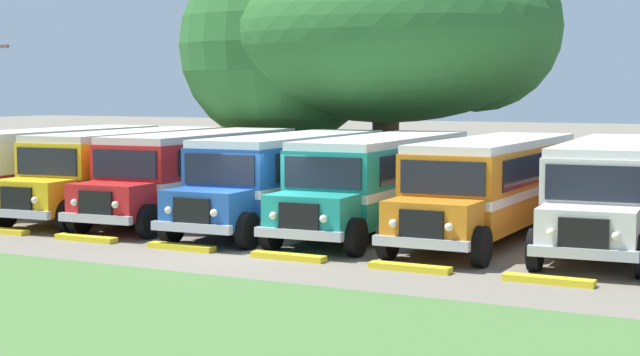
% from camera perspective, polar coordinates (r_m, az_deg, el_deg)
% --- Properties ---
extents(ground_plane, '(220.00, 220.00, 0.00)m').
position_cam_1_polar(ground_plane, '(25.59, -4.52, -4.33)').
color(ground_plane, slate).
extents(foreground_grass_strip, '(80.00, 9.13, 0.01)m').
position_cam_1_polar(foreground_grass_strip, '(19.67, -16.58, -7.38)').
color(foreground_grass_strip, '#4C7538').
rests_on(foreground_grass_strip, ground_plane).
extents(parked_bus_slot_0, '(3.31, 10.93, 2.82)m').
position_cam_1_polar(parked_bus_slot_0, '(36.63, -15.17, 0.83)').
color(parked_bus_slot_0, silver).
rests_on(parked_bus_slot_0, ground_plane).
extents(parked_bus_slot_1, '(3.49, 10.96, 2.82)m').
position_cam_1_polar(parked_bus_slot_1, '(34.32, -11.20, 0.64)').
color(parked_bus_slot_1, yellow).
rests_on(parked_bus_slot_1, ground_plane).
extents(parked_bus_slot_2, '(3.32, 10.93, 2.82)m').
position_cam_1_polar(parked_bus_slot_2, '(32.74, -7.01, 0.49)').
color(parked_bus_slot_2, red).
rests_on(parked_bus_slot_2, ground_plane).
extents(parked_bus_slot_3, '(3.11, 10.90, 2.82)m').
position_cam_1_polar(parked_bus_slot_3, '(30.64, -1.76, 0.22)').
color(parked_bus_slot_3, '#23519E').
rests_on(parked_bus_slot_3, ground_plane).
extents(parked_bus_slot_4, '(3.13, 10.90, 2.82)m').
position_cam_1_polar(parked_bus_slot_4, '(29.53, 3.65, 0.02)').
color(parked_bus_slot_4, teal).
rests_on(parked_bus_slot_4, ground_plane).
extents(parked_bus_slot_5, '(2.81, 10.86, 2.82)m').
position_cam_1_polar(parked_bus_slot_5, '(28.38, 10.10, -0.25)').
color(parked_bus_slot_5, orange).
rests_on(parked_bus_slot_5, ground_plane).
extents(parked_bus_slot_6, '(3.43, 10.95, 2.82)m').
position_cam_1_polar(parked_bus_slot_6, '(27.82, 16.81, -0.49)').
color(parked_bus_slot_6, silver).
rests_on(parked_bus_slot_6, ground_plane).
extents(curb_wheelstop_1, '(2.00, 0.36, 0.15)m').
position_cam_1_polar(curb_wheelstop_1, '(30.34, -18.18, -2.95)').
color(curb_wheelstop_1, yellow).
rests_on(curb_wheelstop_1, ground_plane).
extents(curb_wheelstop_2, '(2.00, 0.36, 0.15)m').
position_cam_1_polar(curb_wheelstop_2, '(28.11, -13.53, -3.45)').
color(curb_wheelstop_2, yellow).
rests_on(curb_wheelstop_2, ground_plane).
extents(curb_wheelstop_3, '(2.00, 0.36, 0.15)m').
position_cam_1_polar(curb_wheelstop_3, '(26.09, -8.12, -4.02)').
color(curb_wheelstop_3, yellow).
rests_on(curb_wheelstop_3, ground_plane).
extents(curb_wheelstop_4, '(2.00, 0.36, 0.15)m').
position_cam_1_polar(curb_wheelstop_4, '(24.35, -1.86, -4.62)').
color(curb_wheelstop_4, yellow).
rests_on(curb_wheelstop_4, ground_plane).
extents(curb_wheelstop_5, '(2.00, 0.36, 0.15)m').
position_cam_1_polar(curb_wheelstop_5, '(22.94, 5.28, -5.24)').
color(curb_wheelstop_5, yellow).
rests_on(curb_wheelstop_5, ground_plane).
extents(curb_wheelstop_6, '(2.00, 0.36, 0.15)m').
position_cam_1_polar(curb_wheelstop_6, '(21.93, 13.22, -5.84)').
color(curb_wheelstop_6, yellow).
rests_on(curb_wheelstop_6, ground_plane).
extents(broad_shade_tree, '(15.09, 13.63, 11.17)m').
position_cam_1_polar(broad_shade_tree, '(40.27, 3.51, 8.35)').
color(broad_shade_tree, brown).
rests_on(broad_shade_tree, ground_plane).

